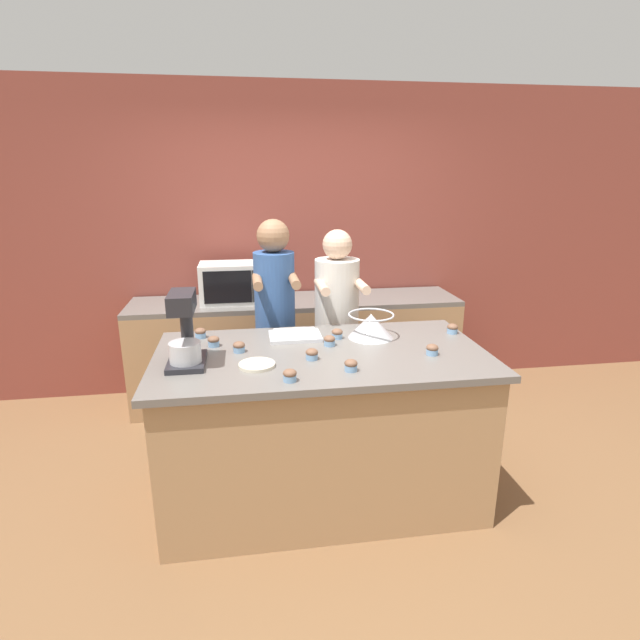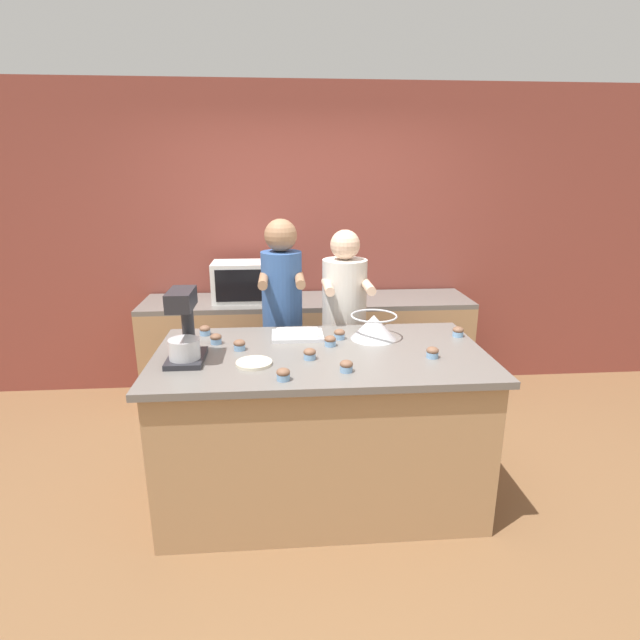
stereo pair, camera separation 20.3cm
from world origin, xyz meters
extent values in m
plane|color=brown|center=(0.00, 0.00, 0.00)|extent=(16.00, 16.00, 0.00)
cube|color=brown|center=(0.00, 1.77, 1.35)|extent=(10.00, 0.06, 2.70)
cube|color=#A87F56|center=(0.00, 0.00, 0.46)|extent=(1.86, 0.97, 0.92)
cube|color=#66605B|center=(0.00, 0.00, 0.94)|extent=(1.93, 1.03, 0.04)
cube|color=#A87F56|center=(0.00, 1.42, 0.44)|extent=(2.80, 0.60, 0.87)
cube|color=#66605B|center=(0.00, 1.42, 0.89)|extent=(2.80, 0.60, 0.04)
cylinder|color=brown|center=(-0.22, 0.78, 0.42)|extent=(0.23, 0.23, 0.83)
cylinder|color=#335693|center=(-0.22, 0.78, 1.13)|extent=(0.29, 0.29, 0.59)
sphere|color=#936B4C|center=(-0.22, 0.78, 1.54)|extent=(0.23, 0.23, 0.23)
cylinder|color=#936B4C|center=(-0.34, 0.61, 1.26)|extent=(0.06, 0.34, 0.06)
cylinder|color=#936B4C|center=(-0.10, 0.61, 1.26)|extent=(0.06, 0.34, 0.06)
cylinder|color=#33384C|center=(0.24, 0.78, 0.42)|extent=(0.25, 0.25, 0.83)
cylinder|color=silver|center=(0.24, 0.78, 1.10)|extent=(0.32, 0.32, 0.53)
sphere|color=#DBB293|center=(0.24, 0.78, 1.47)|extent=(0.21, 0.21, 0.21)
cylinder|color=#DBB293|center=(0.10, 0.61, 1.21)|extent=(0.06, 0.34, 0.06)
cylinder|color=#DBB293|center=(0.37, 0.61, 1.21)|extent=(0.06, 0.34, 0.06)
cube|color=#232328|center=(-0.76, -0.08, 0.97)|extent=(0.20, 0.30, 0.03)
cylinder|color=#232328|center=(-0.76, 0.03, 1.12)|extent=(0.07, 0.07, 0.28)
cube|color=#232328|center=(-0.76, -0.10, 1.31)|extent=(0.13, 0.26, 0.10)
cylinder|color=#BCBCC1|center=(-0.76, -0.12, 1.04)|extent=(0.17, 0.17, 0.11)
cone|color=#BCBCC1|center=(0.35, 0.22, 1.03)|extent=(0.29, 0.29, 0.15)
torus|color=#BCBCC1|center=(0.35, 0.22, 1.11)|extent=(0.29, 0.29, 0.01)
cube|color=silver|center=(-0.13, 0.28, 0.97)|extent=(0.32, 0.23, 0.02)
cube|color=white|center=(-0.13, 0.28, 0.99)|extent=(0.27, 0.18, 0.02)
cube|color=silver|center=(-0.52, 1.42, 1.08)|extent=(0.56, 0.33, 0.33)
cube|color=black|center=(-0.57, 1.25, 1.08)|extent=(0.38, 0.01, 0.26)
cube|color=#2D2D2D|center=(-0.32, 1.25, 1.08)|extent=(0.11, 0.01, 0.26)
cylinder|color=beige|center=(-0.38, -0.17, 0.96)|extent=(0.20, 0.20, 0.02)
cylinder|color=#759EC6|center=(0.14, 0.23, 0.97)|extent=(0.07, 0.07, 0.03)
ellipsoid|color=brown|center=(0.14, 0.23, 1.00)|extent=(0.07, 0.07, 0.04)
cylinder|color=#759EC6|center=(0.62, -0.14, 0.97)|extent=(0.07, 0.07, 0.03)
ellipsoid|color=brown|center=(0.62, -0.14, 1.00)|extent=(0.07, 0.07, 0.04)
cylinder|color=#759EC6|center=(-0.22, -0.39, 0.97)|extent=(0.07, 0.07, 0.03)
ellipsoid|color=brown|center=(-0.22, -0.39, 1.00)|extent=(0.07, 0.07, 0.04)
cylinder|color=#759EC6|center=(-0.48, 0.07, 0.97)|extent=(0.07, 0.07, 0.03)
ellipsoid|color=brown|center=(-0.48, 0.07, 1.00)|extent=(0.07, 0.07, 0.04)
cylinder|color=#759EC6|center=(0.07, 0.10, 0.97)|extent=(0.07, 0.07, 0.03)
ellipsoid|color=brown|center=(0.07, 0.10, 1.00)|extent=(0.07, 0.07, 0.04)
cylinder|color=#759EC6|center=(-0.63, 0.19, 0.97)|extent=(0.07, 0.07, 0.03)
ellipsoid|color=brown|center=(-0.63, 0.19, 1.00)|extent=(0.07, 0.07, 0.04)
cylinder|color=#759EC6|center=(-0.07, -0.11, 0.97)|extent=(0.07, 0.07, 0.03)
ellipsoid|color=brown|center=(-0.07, -0.11, 1.00)|extent=(0.07, 0.07, 0.04)
cylinder|color=#759EC6|center=(-0.72, 0.37, 0.97)|extent=(0.07, 0.07, 0.03)
ellipsoid|color=brown|center=(-0.72, 0.37, 1.00)|extent=(0.07, 0.07, 0.04)
cylinder|color=#759EC6|center=(0.90, 0.22, 0.97)|extent=(0.07, 0.07, 0.03)
ellipsoid|color=brown|center=(0.90, 0.22, 1.00)|extent=(0.07, 0.07, 0.04)
cylinder|color=#759EC6|center=(0.11, -0.31, 0.97)|extent=(0.07, 0.07, 0.03)
ellipsoid|color=brown|center=(0.11, -0.31, 1.00)|extent=(0.07, 0.07, 0.04)
camera|label=1|loc=(-0.42, -2.71, 1.97)|focal=28.00mm
camera|label=2|loc=(-0.22, -2.73, 1.97)|focal=28.00mm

